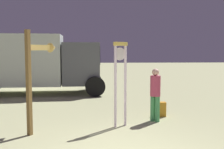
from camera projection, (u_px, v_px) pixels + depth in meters
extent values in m
cylinder|color=white|center=(115.00, 87.00, 7.34)|extent=(0.07, 0.07, 2.19)
cylinder|color=white|center=(125.00, 86.00, 7.50)|extent=(0.07, 0.07, 2.19)
cube|color=#FFD85F|center=(120.00, 44.00, 7.32)|extent=(0.39, 0.25, 0.10)
cylinder|color=silver|center=(120.00, 54.00, 7.37)|extent=(0.32, 0.19, 0.34)
cube|color=black|center=(119.00, 54.00, 7.39)|extent=(0.08, 0.05, 0.03)
cube|color=black|center=(119.00, 54.00, 7.39)|extent=(0.12, 0.07, 0.04)
cube|color=brown|center=(29.00, 83.00, 6.62)|extent=(0.14, 0.14, 2.57)
cube|color=#F8D26E|center=(40.00, 48.00, 6.92)|extent=(0.45, 0.68, 0.14)
cone|color=#F8D26E|center=(53.00, 48.00, 7.34)|extent=(0.33, 0.32, 0.25)
sphere|color=#F0E997|center=(32.00, 109.00, 6.75)|extent=(0.04, 0.04, 0.04)
sphere|color=#F6E683|center=(31.00, 78.00, 6.68)|extent=(0.04, 0.04, 0.04)
sphere|color=#F4D982|center=(30.00, 46.00, 6.61)|extent=(0.04, 0.04, 0.04)
cylinder|color=#439454|center=(153.00, 108.00, 8.04)|extent=(0.14, 0.14, 0.75)
cylinder|color=#439454|center=(157.00, 109.00, 7.95)|extent=(0.14, 0.14, 0.75)
cylinder|color=#B73F5A|center=(155.00, 86.00, 7.94)|extent=(0.30, 0.30, 0.59)
sphere|color=#E2AF96|center=(156.00, 72.00, 7.90)|extent=(0.21, 0.21, 0.21)
cube|color=orange|center=(161.00, 109.00, 8.62)|extent=(0.31, 0.19, 0.45)
cube|color=gold|center=(160.00, 110.00, 8.74)|extent=(0.22, 0.04, 0.20)
cube|color=silver|center=(8.00, 60.00, 12.82)|extent=(5.10, 2.44, 2.34)
cube|color=#585B61|center=(81.00, 63.00, 13.22)|extent=(1.81, 2.16, 1.98)
cube|color=black|center=(99.00, 55.00, 13.28)|extent=(0.13, 1.74, 0.87)
cylinder|color=black|center=(95.00, 87.00, 12.28)|extent=(0.91, 0.30, 0.90)
cylinder|color=black|center=(93.00, 81.00, 14.47)|extent=(0.91, 0.30, 0.90)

